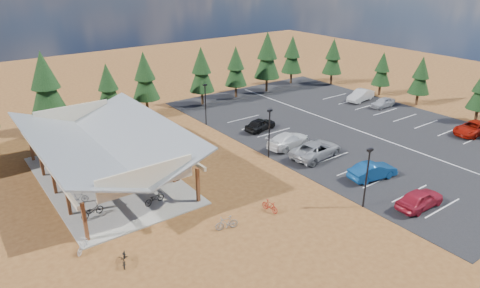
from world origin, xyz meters
TOP-DOWN VIEW (x-y plane):
  - ground at (0.00, 0.00)m, footprint 140.00×140.00m
  - asphalt_lot at (18.50, 3.00)m, footprint 27.00×44.00m
  - concrete_pad at (-10.00, 7.00)m, footprint 10.60×18.60m
  - bike_pavilion at (-10.00, 7.00)m, footprint 11.65×19.40m
  - lamp_post_0 at (5.00, -10.00)m, footprint 0.50×0.25m
  - lamp_post_1 at (5.00, 2.00)m, footprint 0.50×0.25m
  - lamp_post_2 at (5.00, 14.00)m, footprint 0.50×0.25m
  - trash_bin_0 at (-5.01, 3.04)m, footprint 0.60×0.60m
  - trash_bin_1 at (-2.95, 5.97)m, footprint 0.60×0.60m
  - pine_2 at (-10.85, 22.32)m, footprint 4.12×4.12m
  - pine_3 at (-3.92, 21.96)m, footprint 3.18×3.18m
  - pine_4 at (1.13, 22.40)m, footprint 3.51×3.51m
  - pine_5 at (9.03, 21.38)m, footprint 3.48×3.48m
  - pine_6 at (14.97, 21.57)m, footprint 3.24×3.24m
  - pine_7 at (20.61, 21.28)m, footprint 3.94×3.94m
  - pine_8 at (27.03, 22.67)m, footprint 3.35×3.35m
  - pine_11 at (33.36, 3.52)m, footprint 2.92×2.92m
  - pine_12 at (33.17, 9.69)m, footprint 2.79×2.79m
  - pine_13 at (32.11, 18.47)m, footprint 3.19×3.19m
  - bike_0 at (-13.29, 1.43)m, footprint 2.03×1.13m
  - bike_1 at (-13.51, 4.09)m, footprint 1.63×0.72m
  - bike_2 at (-13.23, 7.27)m, footprint 1.99×1.20m
  - bike_3 at (-12.97, 12.52)m, footprint 1.60×0.63m
  - bike_4 at (-8.53, 0.35)m, footprint 1.98×1.03m
  - bike_5 at (-8.15, 3.39)m, footprint 1.69×0.92m
  - bike_6 at (-8.67, 6.99)m, footprint 1.70×0.98m
  - bike_7 at (-6.80, 12.73)m, footprint 1.67×0.54m
  - bike_8 at (-13.45, -5.34)m, footprint 1.20×1.78m
  - bike_9 at (-15.25, -2.45)m, footprint 1.39×1.39m
  - bike_11 at (-1.56, -6.03)m, footprint 0.70×1.67m
  - bike_13 at (-5.76, -6.04)m, footprint 1.86×0.92m
  - bike_15 at (-3.73, 5.99)m, footprint 1.62×1.13m
  - bike_16 at (-1.39, 5.42)m, footprint 1.60×0.66m
  - car_0 at (8.54, -12.75)m, footprint 4.60×1.93m
  - car_1 at (9.63, -7.27)m, footprint 4.94×2.46m
  - car_2 at (8.92, -0.82)m, footprint 6.31×3.48m
  - car_3 at (8.44, 2.85)m, footprint 5.67×2.87m
  - car_4 at (9.18, 8.57)m, footprint 4.51×2.52m
  - car_6 at (28.23, -7.02)m, footprint 5.49×2.72m
  - car_8 at (28.42, 5.54)m, footprint 3.93×1.61m
  - car_9 at (28.30, 9.29)m, footprint 5.13×2.46m

SIDE VIEW (x-z plane):
  - ground at x=0.00m, z-range 0.00..0.00m
  - asphalt_lot at x=18.50m, z-range 0.00..0.04m
  - concrete_pad at x=-10.00m, z-range 0.00..0.10m
  - bike_16 at x=-1.39m, z-range 0.00..0.82m
  - bike_8 at x=-13.45m, z-range 0.00..0.89m
  - trash_bin_0 at x=-5.01m, z-range 0.00..0.90m
  - trash_bin_1 at x=-2.95m, z-range 0.00..0.90m
  - bike_9 at x=-15.25m, z-range 0.00..0.92m
  - bike_15 at x=-3.73m, z-range 0.00..0.96m
  - bike_11 at x=-1.56m, z-range 0.00..0.97m
  - bike_6 at x=-8.67m, z-range 0.10..0.95m
  - bike_13 at x=-5.76m, z-range 0.00..1.07m
  - bike_3 at x=-12.97m, z-range 0.10..1.03m
  - bike_1 at x=-13.51m, z-range 0.10..1.05m
  - bike_5 at x=-8.15m, z-range 0.10..1.08m
  - bike_2 at x=-13.23m, z-range 0.10..1.09m
  - bike_4 at x=-8.53m, z-range 0.10..1.09m
  - bike_7 at x=-6.80m, z-range 0.10..1.09m
  - bike_0 at x=-13.29m, z-range 0.10..1.11m
  - car_8 at x=28.42m, z-range 0.04..1.37m
  - car_4 at x=9.18m, z-range 0.04..1.49m
  - car_6 at x=28.23m, z-range 0.04..1.54m
  - car_1 at x=9.63m, z-range 0.04..1.60m
  - car_0 at x=8.54m, z-range 0.04..1.60m
  - car_3 at x=8.44m, z-range 0.04..1.62m
  - car_9 at x=28.30m, z-range 0.04..1.66m
  - car_2 at x=8.92m, z-range 0.04..1.71m
  - lamp_post_0 at x=5.00m, z-range 0.41..5.55m
  - lamp_post_1 at x=5.00m, z-range 0.41..5.55m
  - lamp_post_2 at x=5.00m, z-range 0.41..5.55m
  - bike_pavilion at x=-10.00m, z-range 1.34..6.31m
  - pine_12 at x=33.17m, z-range 0.71..7.20m
  - pine_11 at x=33.36m, z-range 0.75..7.55m
  - pine_3 at x=-3.92m, z-range 0.82..8.22m
  - pine_13 at x=32.11m, z-range 0.82..8.26m
  - pine_6 at x=14.97m, z-range 0.83..8.39m
  - pine_8 at x=27.03m, z-range 0.86..8.68m
  - pine_5 at x=9.03m, z-range 0.90..9.01m
  - pine_4 at x=1.13m, z-range 0.90..9.09m
  - pine_7 at x=20.61m, z-range 1.02..10.18m
  - pine_2 at x=-10.85m, z-range 1.06..10.66m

